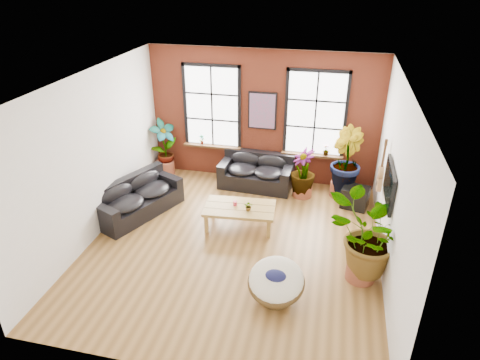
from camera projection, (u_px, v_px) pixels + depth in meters
The scene contains 19 objects.
room at pixel (235, 168), 8.43m from camera, with size 6.04×6.54×3.54m.
sofa_back at pixel (257, 172), 11.32m from camera, with size 1.95×1.03×0.87m.
sofa_left at pixel (136, 198), 10.09m from camera, with size 1.70×2.34×0.85m.
coffee_table at pixel (240, 209), 9.55m from camera, with size 1.63×1.01×0.60m.
papasan_chair at pixel (276, 282), 7.47m from camera, with size 1.05×1.06×0.75m.
poster at pixel (262, 111), 10.96m from camera, with size 0.74×0.06×0.98m.
tv_wall_unit at pixel (386, 182), 8.33m from camera, with size 0.13×1.86×1.20m.
media_box at pixel (355, 197), 10.40m from camera, with size 0.72×0.65×0.52m.
pot_back_left at pixel (165, 167), 12.05m from camera, with size 0.55×0.55×0.38m.
pot_back_right at pixel (341, 189), 10.89m from camera, with size 0.71×0.71×0.40m.
pot_right_wall at pixel (361, 270), 8.05m from camera, with size 0.70×0.70×0.40m.
pot_mid at pixel (302, 189), 10.92m from camera, with size 0.64×0.64×0.36m.
floor_plant_back_left at pixel (164, 145), 11.75m from camera, with size 0.76×0.51×1.44m, color #155119.
floor_plant_back_right at pixel (345, 161), 10.55m from camera, with size 0.92×0.74×1.67m, color #155119.
floor_plant_right_wall at pixel (368, 239), 7.68m from camera, with size 1.40×1.22×1.56m, color #155119.
floor_plant_mid at pixel (303, 171), 10.65m from camera, with size 0.64×0.64×1.15m, color #155119.
table_plant at pixel (249, 206), 9.33m from camera, with size 0.20×0.17×0.22m, color #155119.
sill_plant_left at pixel (202, 139), 11.66m from camera, with size 0.14×0.10×0.27m, color #155119.
sill_plant_right at pixel (326, 150), 11.00m from camera, with size 0.15×0.15×0.27m, color #155119.
Camera 1 is at (1.79, -7.24, 5.40)m, focal length 32.00 mm.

